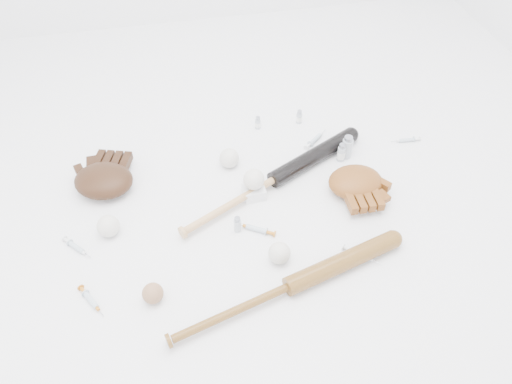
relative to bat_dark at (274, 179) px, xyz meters
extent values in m
plane|color=white|center=(-0.04, -0.09, -0.03)|extent=(3.00, 3.00, 0.00)
cube|color=gold|center=(-0.68, 0.14, -0.03)|extent=(0.07, 0.10, 0.01)
cube|color=white|center=(-0.09, -0.03, -0.01)|extent=(0.08, 0.08, 0.04)
sphere|color=silver|center=(-0.09, -0.03, 0.05)|extent=(0.08, 0.08, 0.08)
sphere|color=silver|center=(-0.63, -0.11, 0.01)|extent=(0.08, 0.08, 0.08)
sphere|color=silver|center=(-0.15, 0.15, 0.01)|extent=(0.08, 0.08, 0.08)
sphere|color=silver|center=(-0.07, -0.35, 0.00)|extent=(0.08, 0.08, 0.08)
sphere|color=#976A49|center=(-0.49, -0.41, 0.00)|extent=(0.07, 0.07, 0.07)
cylinder|color=#ABB4BC|center=(0.01, 0.36, 0.00)|extent=(0.02, 0.02, 0.06)
cylinder|color=#ABB4BC|center=(0.20, 0.36, 0.00)|extent=(0.03, 0.03, 0.06)
cylinder|color=#ABB4BC|center=(0.30, 0.08, 0.01)|extent=(0.03, 0.03, 0.08)
cylinder|color=#ABB4BC|center=(0.33, 0.10, 0.02)|extent=(0.04, 0.04, 0.10)
cylinder|color=#ABB4BC|center=(-0.18, -0.19, 0.00)|extent=(0.03, 0.03, 0.07)
camera|label=1|loc=(-0.36, -1.32, 1.34)|focal=35.00mm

